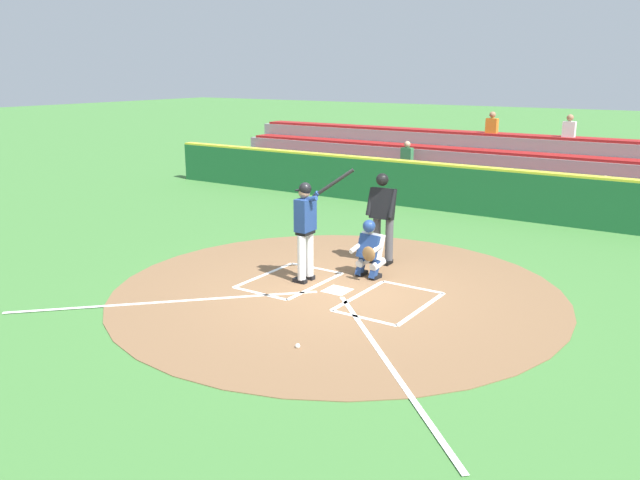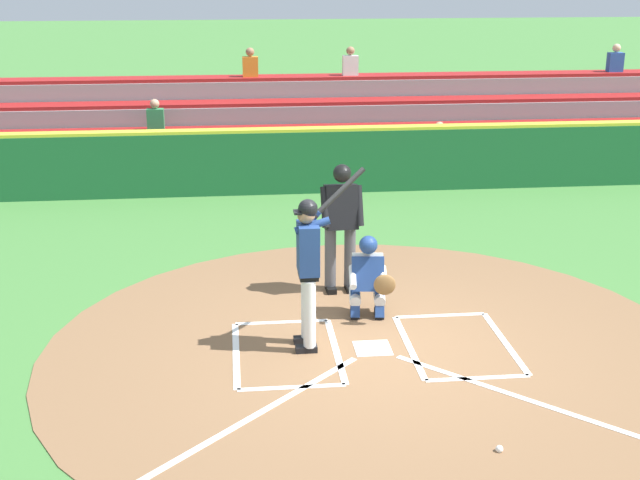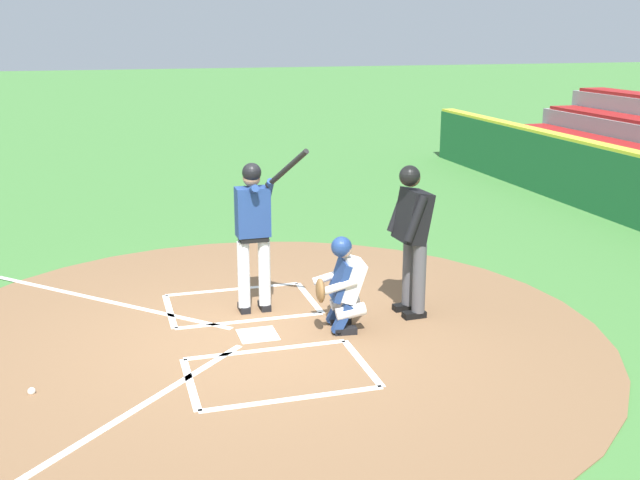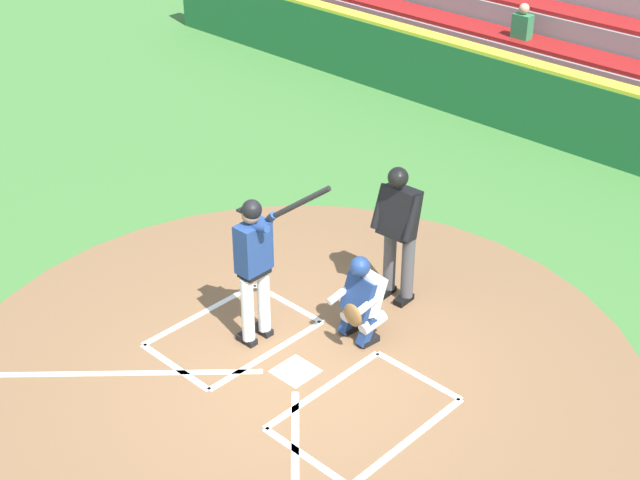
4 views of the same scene
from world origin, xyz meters
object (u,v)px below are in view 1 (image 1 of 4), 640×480
(batter, at_px, (306,224))
(plate_umpire, at_px, (383,212))
(baseball, at_px, (298,346))
(catcher, at_px, (370,248))

(batter, xyz_separation_m, plate_umpire, (-0.61, -1.80, -0.02))
(baseball, bearing_deg, plate_umpire, -77.22)
(batter, relative_size, baseball, 28.76)
(catcher, bearing_deg, baseball, 102.29)
(plate_umpire, bearing_deg, batter, 71.16)
(batter, xyz_separation_m, baseball, (-1.60, 2.53, -1.06))
(batter, bearing_deg, catcher, -135.17)
(batter, bearing_deg, baseball, 122.27)
(baseball, bearing_deg, batter, -57.73)
(plate_umpire, bearing_deg, baseball, 102.78)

